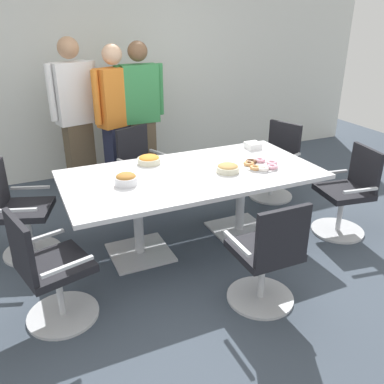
# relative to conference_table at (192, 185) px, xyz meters

# --- Properties ---
(ground_plane) EXTENTS (10.00, 10.00, 0.01)m
(ground_plane) POSITION_rel_conference_table_xyz_m (0.00, 0.00, -0.63)
(ground_plane) COLOR #3D4754
(back_wall) EXTENTS (8.00, 0.10, 2.80)m
(back_wall) POSITION_rel_conference_table_xyz_m (0.00, 2.40, 0.77)
(back_wall) COLOR silver
(back_wall) RESTS_ON ground
(conference_table) EXTENTS (2.40, 1.20, 0.75)m
(conference_table) POSITION_rel_conference_table_xyz_m (0.00, 0.00, 0.00)
(conference_table) COLOR silver
(conference_table) RESTS_ON ground
(office_chair_0) EXTENTS (0.66, 0.66, 0.91)m
(office_chair_0) POSITION_rel_conference_table_xyz_m (-1.41, -0.61, -0.22)
(office_chair_0) COLOR silver
(office_chair_0) RESTS_ON ground
(office_chair_1) EXTENTS (0.54, 0.54, 0.91)m
(office_chair_1) POSITION_rel_conference_table_xyz_m (0.13, -1.10, -0.22)
(office_chair_1) COLOR silver
(office_chair_1) RESTS_ON ground
(office_chair_2) EXTENTS (0.62, 0.62, 0.91)m
(office_chair_2) POSITION_rel_conference_table_xyz_m (1.54, -0.46, -0.22)
(office_chair_2) COLOR silver
(office_chair_2) RESTS_ON ground
(office_chair_3) EXTENTS (0.70, 0.70, 0.91)m
(office_chair_3) POSITION_rel_conference_table_xyz_m (1.41, 0.62, -0.22)
(office_chair_3) COLOR silver
(office_chair_3) RESTS_ON ground
(office_chair_4) EXTENTS (0.70, 0.70, 0.91)m
(office_chair_4) POSITION_rel_conference_table_xyz_m (-0.15, 1.10, -0.22)
(office_chair_4) COLOR silver
(office_chair_4) RESTS_ON ground
(office_chair_5) EXTENTS (0.69, 0.69, 0.91)m
(office_chair_5) POSITION_rel_conference_table_xyz_m (-1.54, 0.47, -0.22)
(office_chair_5) COLOR silver
(office_chair_5) RESTS_ON ground
(person_standing_0) EXTENTS (0.61, 0.32, 1.89)m
(person_standing_0) POSITION_rel_conference_table_xyz_m (-0.75, 1.73, 0.37)
(person_standing_0) COLOR brown
(person_standing_0) RESTS_ON ground
(person_standing_1) EXTENTS (0.59, 0.37, 1.81)m
(person_standing_1) POSITION_rel_conference_table_xyz_m (-0.30, 1.55, 0.32)
(person_standing_1) COLOR #232842
(person_standing_1) RESTS_ON ground
(person_standing_2) EXTENTS (0.61, 0.24, 1.83)m
(person_standing_2) POSITION_rel_conference_table_xyz_m (0.02, 1.58, 0.34)
(person_standing_2) COLOR brown
(person_standing_2) RESTS_ON ground
(snack_bowl_chips_orange) EXTENTS (0.23, 0.23, 0.09)m
(snack_bowl_chips_orange) POSITION_rel_conference_table_xyz_m (-0.29, 0.41, 0.17)
(snack_bowl_chips_orange) COLOR beige
(snack_bowl_chips_orange) RESTS_ON conference_table
(snack_bowl_cookies) EXTENTS (0.22, 0.22, 0.08)m
(snack_bowl_cookies) POSITION_rel_conference_table_xyz_m (0.31, -0.12, 0.17)
(snack_bowl_cookies) COLOR beige
(snack_bowl_cookies) RESTS_ON conference_table
(snack_bowl_pretzels) EXTENTS (0.20, 0.20, 0.11)m
(snack_bowl_pretzels) POSITION_rel_conference_table_xyz_m (-0.64, -0.02, 0.18)
(snack_bowl_pretzels) COLOR white
(snack_bowl_pretzels) RESTS_ON conference_table
(donut_platter) EXTENTS (0.34, 0.33, 0.04)m
(donut_platter) POSITION_rel_conference_table_xyz_m (0.67, -0.14, 0.15)
(donut_platter) COLOR white
(donut_platter) RESTS_ON conference_table
(napkin_pile) EXTENTS (0.15, 0.15, 0.07)m
(napkin_pile) POSITION_rel_conference_table_xyz_m (0.92, 0.39, 0.16)
(napkin_pile) COLOR white
(napkin_pile) RESTS_ON conference_table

